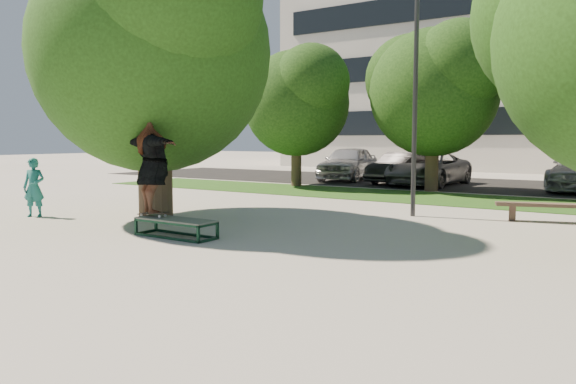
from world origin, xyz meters
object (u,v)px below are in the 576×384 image
Objects in this scene: car_silver_a at (348,163)px; car_grey at (429,169)px; bystander at (34,187)px; bench at (561,207)px; car_dark at (401,168)px; grind_box at (176,228)px; tree_left at (152,40)px; lamppost at (415,93)px.

car_silver_a is 4.40m from car_grey.
car_grey is (4.31, -0.87, -0.12)m from car_silver_a.
bench is at bearing -0.16° from bystander.
bystander is 13.05m from bench.
car_dark is at bearing 166.66° from car_grey.
grind_box is 15.57m from car_dark.
bench is 14.20m from car_silver_a.
tree_left is at bearing -89.97° from car_dark.
grind_box is 0.43× the size of car_dark.
grind_box is 0.62× the size of bench.
bench is at bearing -51.26° from car_grey.
tree_left is 2.46× the size of bench.
grind_box is 0.37× the size of car_silver_a.
bystander reaches higher than bench.
tree_left is 4.84m from bystander.
tree_left is at bearing -143.58° from lamppost.
bench is (11.34, 6.45, -0.38)m from bystander.
car_grey is at bearing 80.26° from tree_left.
bystander is 15.78m from car_grey.
grind_box is at bearing -83.86° from car_silver_a.
car_grey is (5.00, 14.97, -0.06)m from bystander.
lamppost reaches higher than car_grey.
lamppost is at bearing -62.14° from car_dark.
car_dark is (-7.75, 8.91, 0.32)m from bench.
car_grey is (-0.15, 15.09, 0.51)m from grind_box.
car_grey is at bearing 41.72° from bystander.
grind_box is 16.59m from car_silver_a.
car_dark is (0.87, 13.74, -3.73)m from tree_left.
bench is at bearing -50.86° from car_silver_a.
bench is (3.34, 0.93, -2.78)m from lamppost.
car_silver_a is at bearing 170.63° from car_grey.
car_silver_a is at bearing 174.20° from car_dark.
bystander is 15.86m from car_silver_a.
lamppost is at bearing -70.29° from car_grey.
tree_left reaches higher than grind_box.
bystander is (-2.71, -1.62, -3.67)m from tree_left.
grind_box is at bearing -87.36° from car_grey.
car_dark is at bearing 112.38° from bench.
bystander is 0.31× the size of car_silver_a.
tree_left is 1.41× the size of car_grey.
bench is at bearing 15.51° from lamppost.
car_silver_a reaches higher than bench.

